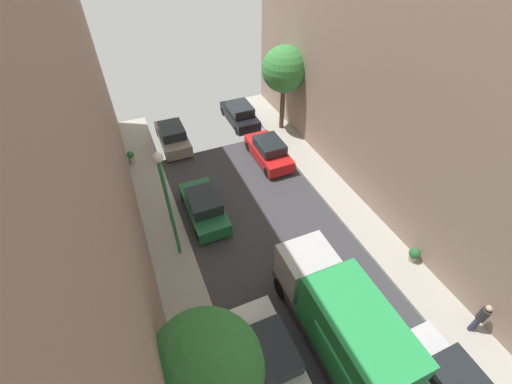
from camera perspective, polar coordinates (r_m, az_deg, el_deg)
ground at (r=14.94m, az=15.54°, el=-26.86°), size 32.00×32.00×0.00m
sidewalk_right at (r=17.28m, az=29.82°, el=-18.11°), size 2.00×44.00×0.15m
parked_car_left_1 at (r=13.95m, az=2.33°, el=-25.59°), size 1.78×4.20×1.57m
parked_car_left_2 at (r=18.57m, az=-8.74°, el=-2.48°), size 1.78×4.20×1.57m
parked_car_left_3 at (r=24.50m, az=-13.86°, el=9.08°), size 1.78×4.20×1.57m
parked_car_right_2 at (r=22.36m, az=2.15°, el=6.90°), size 1.78×4.20×1.57m
parked_car_right_3 at (r=26.46m, az=-2.73°, el=12.92°), size 1.78×4.20×1.57m
delivery_truck at (r=13.65m, az=14.10°, el=-20.22°), size 2.26×6.60×3.38m
pedestrian at (r=16.68m, az=33.68°, el=-17.14°), size 0.40×0.36×1.72m
street_tree_0 at (r=9.75m, az=-8.54°, el=-27.49°), size 3.05×3.05×5.95m
street_tree_1 at (r=24.03m, az=4.80°, el=19.85°), size 3.05×3.05×5.96m
potted_plant_0 at (r=23.49m, az=-20.32°, el=5.58°), size 0.45×0.45×0.85m
potted_plant_3 at (r=18.05m, az=25.09°, el=-9.46°), size 0.53×0.53×0.79m
lamp_post at (r=14.67m, az=-14.90°, el=-0.31°), size 0.44×0.44×5.99m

